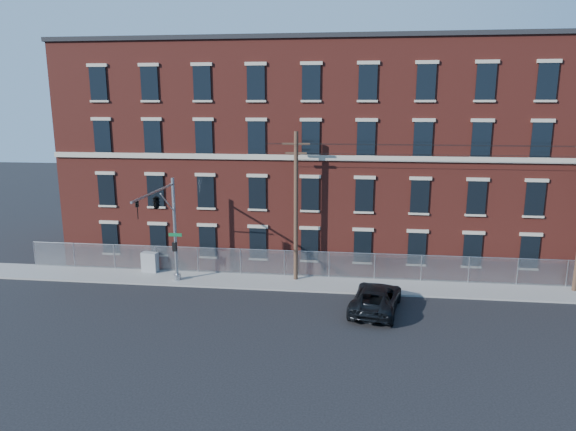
% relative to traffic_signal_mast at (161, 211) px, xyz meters
% --- Properties ---
extents(ground, '(140.00, 140.00, 0.00)m').
position_rel_traffic_signal_mast_xyz_m(ground, '(6.00, -2.18, -5.39)').
color(ground, black).
rests_on(ground, ground).
extents(sidewalk, '(65.00, 3.00, 0.12)m').
position_rel_traffic_signal_mast_xyz_m(sidewalk, '(18.00, 2.82, -5.33)').
color(sidewalk, gray).
rests_on(sidewalk, ground).
extents(mill_building, '(55.30, 14.32, 16.30)m').
position_rel_traffic_signal_mast_xyz_m(mill_building, '(18.00, 11.75, 2.76)').
color(mill_building, maroon).
rests_on(mill_building, ground).
extents(chain_link_fence, '(59.06, 0.06, 1.85)m').
position_rel_traffic_signal_mast_xyz_m(chain_link_fence, '(18.00, 4.12, -4.33)').
color(chain_link_fence, '#A5A8AD').
rests_on(chain_link_fence, ground).
extents(traffic_signal_mast, '(0.90, 6.75, 7.00)m').
position_rel_traffic_signal_mast_xyz_m(traffic_signal_mast, '(0.00, 0.00, 0.00)').
color(traffic_signal_mast, '#9EA0A5').
rests_on(traffic_signal_mast, ground).
extents(utility_pole_near, '(1.80, 0.28, 10.00)m').
position_rel_traffic_signal_mast_xyz_m(utility_pole_near, '(8.00, 3.42, -0.05)').
color(utility_pole_near, '#4E3527').
rests_on(utility_pole_near, ground).
extents(pickup_truck, '(3.54, 5.89, 1.53)m').
position_rel_traffic_signal_mast_xyz_m(pickup_truck, '(13.20, -1.11, -4.62)').
color(pickup_truck, black).
rests_on(pickup_truck, ground).
extents(utility_cabinet, '(1.20, 0.71, 1.41)m').
position_rel_traffic_signal_mast_xyz_m(utility_cabinet, '(-2.48, 3.75, -4.56)').
color(utility_cabinet, gray).
rests_on(utility_cabinet, sidewalk).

